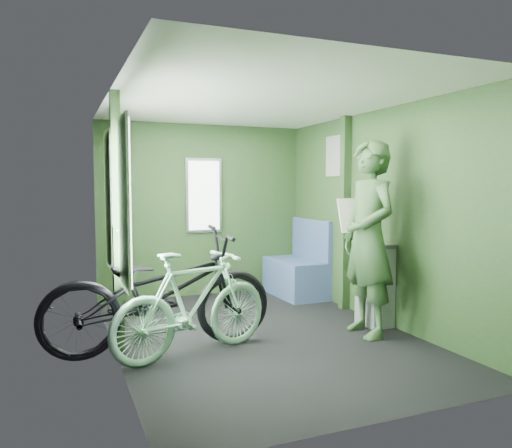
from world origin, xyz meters
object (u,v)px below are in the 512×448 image
(passenger, at_px, (369,238))
(waste_box, at_px, (375,284))
(bicycle_black, at_px, (161,352))
(bicycle_mint, at_px, (194,356))
(bench_seat, at_px, (297,273))

(passenger, relative_size, waste_box, 2.20)
(passenger, bearing_deg, bicycle_black, -95.57)
(bicycle_mint, relative_size, passenger, 0.80)
(passenger, distance_m, bench_seat, 1.97)
(passenger, xyz_separation_m, bench_seat, (0.15, 1.85, -0.66))
(bicycle_mint, height_order, waste_box, waste_box)
(passenger, bearing_deg, bench_seat, 176.65)
(bicycle_black, relative_size, waste_box, 2.36)
(bicycle_black, xyz_separation_m, bench_seat, (2.17, 1.60, 0.30))
(bicycle_mint, height_order, passenger, passenger)
(bicycle_black, height_order, bench_seat, bench_seat)
(bicycle_black, xyz_separation_m, bicycle_mint, (0.25, -0.21, 0.00))
(passenger, height_order, bench_seat, passenger)
(passenger, relative_size, bench_seat, 1.87)
(passenger, distance_m, waste_box, 0.64)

